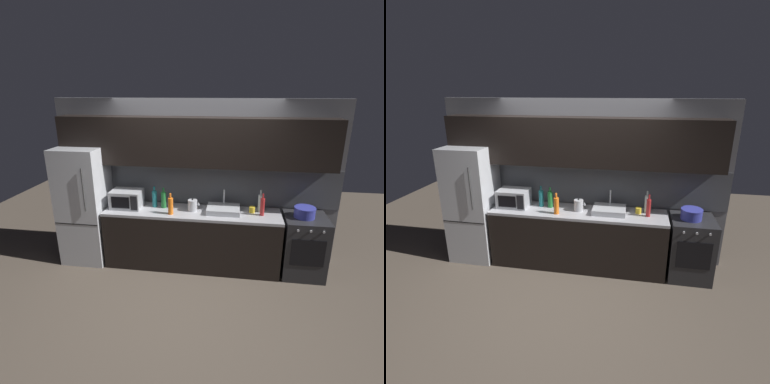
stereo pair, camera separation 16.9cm
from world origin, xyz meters
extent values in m
plane|color=#4C4238|center=(0.00, 0.00, 0.00)|extent=(10.00, 10.00, 0.00)
cube|color=slate|center=(0.00, 1.30, 1.25)|extent=(4.35, 0.10, 2.50)
cube|color=#4C4F54|center=(0.00, 1.25, 1.20)|extent=(4.35, 0.01, 0.60)
cube|color=black|center=(0.00, 1.08, 1.90)|extent=(4.00, 0.34, 0.70)
cube|color=black|center=(0.00, 0.90, 0.43)|extent=(2.61, 0.60, 0.86)
cube|color=#9E9EA3|center=(0.00, 0.90, 0.88)|extent=(2.61, 0.60, 0.04)
cube|color=#B7BABF|center=(-1.69, 0.90, 0.91)|extent=(0.68, 0.66, 1.81)
cube|color=black|center=(-1.69, 0.57, 0.73)|extent=(0.67, 0.00, 0.01)
cylinder|color=#333333|center=(-1.50, 0.55, 1.27)|extent=(0.02, 0.02, 0.63)
cube|color=#232326|center=(1.65, 0.90, 0.45)|extent=(0.60, 0.60, 0.90)
cube|color=black|center=(1.65, 0.60, 0.50)|extent=(0.45, 0.01, 0.40)
cylinder|color=#B2B2B7|center=(1.48, 0.59, 0.83)|extent=(0.03, 0.02, 0.03)
cylinder|color=#B2B2B7|center=(1.65, 0.59, 0.83)|extent=(0.03, 0.02, 0.03)
cylinder|color=#B2B2B7|center=(1.81, 0.59, 0.83)|extent=(0.03, 0.02, 0.03)
cube|color=#A8AAAF|center=(-1.01, 0.92, 1.04)|extent=(0.46, 0.34, 0.27)
cube|color=black|center=(-1.05, 0.75, 1.04)|extent=(0.28, 0.01, 0.18)
cube|color=black|center=(-0.84, 0.75, 1.04)|extent=(0.10, 0.01, 0.22)
cube|color=#ADAFB5|center=(0.46, 0.93, 0.94)|extent=(0.48, 0.38, 0.08)
cylinder|color=silver|center=(0.46, 1.06, 1.09)|extent=(0.02, 0.02, 0.22)
cylinder|color=#B7BABF|center=(0.01, 0.92, 0.98)|extent=(0.14, 0.14, 0.17)
sphere|color=black|center=(0.01, 0.92, 1.08)|extent=(0.02, 0.02, 0.02)
cone|color=#B7BABF|center=(0.10, 0.92, 1.02)|extent=(0.03, 0.03, 0.05)
cylinder|color=#A82323|center=(1.02, 0.89, 1.03)|extent=(0.06, 0.06, 0.25)
cylinder|color=#A82323|center=(1.02, 0.89, 1.19)|extent=(0.02, 0.02, 0.07)
cylinder|color=#19666B|center=(-0.59, 0.99, 1.03)|extent=(0.07, 0.07, 0.26)
cylinder|color=#19666B|center=(-0.59, 0.99, 1.19)|extent=(0.03, 0.03, 0.07)
cylinder|color=#1E6B2D|center=(-0.45, 0.98, 1.02)|extent=(0.08, 0.08, 0.25)
cylinder|color=#1E6B2D|center=(-0.45, 0.98, 1.18)|extent=(0.03, 0.03, 0.07)
cylinder|color=silver|center=(1.00, 1.04, 1.03)|extent=(0.06, 0.06, 0.26)
cylinder|color=silver|center=(1.00, 1.04, 1.19)|extent=(0.02, 0.02, 0.07)
cylinder|color=orange|center=(-0.29, 0.75, 1.02)|extent=(0.08, 0.08, 0.24)
cylinder|color=orange|center=(-0.29, 0.75, 1.18)|extent=(0.03, 0.03, 0.07)
cylinder|color=gold|center=(0.88, 0.98, 0.94)|extent=(0.09, 0.09, 0.09)
cylinder|color=#333899|center=(1.61, 0.90, 0.97)|extent=(0.29, 0.29, 0.13)
cylinder|color=#333899|center=(1.61, 0.90, 1.04)|extent=(0.29, 0.29, 0.02)
camera|label=1|loc=(0.60, -3.27, 2.62)|focal=28.60mm
camera|label=2|loc=(0.77, -3.25, 2.62)|focal=28.60mm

